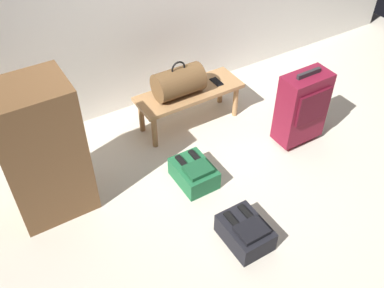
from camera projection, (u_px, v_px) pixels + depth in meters
ground_plane at (266, 182)px, 3.58m from camera, size 6.60×6.60×0.00m
bench at (189, 96)px, 3.96m from camera, size 1.00×0.36×0.37m
duffel_bag_brown at (179, 82)px, 3.79m from camera, size 0.44×0.26×0.34m
cell_phone at (217, 82)px, 4.02m from camera, size 0.07×0.14×0.01m
suitcase_upright_burgundy at (302, 107)px, 3.73m from camera, size 0.42×0.25×0.74m
backpack_green at (194, 173)px, 3.53m from camera, size 0.28×0.38×0.21m
backpack_dark at (245, 232)px, 3.09m from camera, size 0.28×0.38×0.21m
side_cabinet at (42, 152)px, 3.04m from camera, size 0.56×0.44×1.10m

